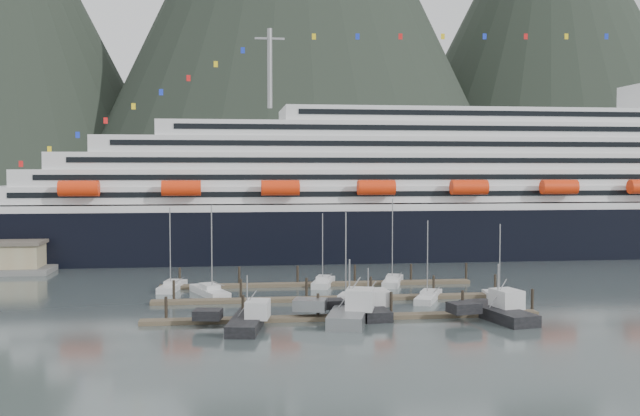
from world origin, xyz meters
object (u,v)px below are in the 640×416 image
Objects in this scene: sailboat_d at (428,297)px; trawler_d at (497,311)px; sailboat_f at (323,283)px; sailboat_h at (498,297)px; trawler_c at (367,307)px; sailboat_g at (393,282)px; trawler_a at (246,320)px; sailboat_e at (172,287)px; sailboat_b at (210,292)px; trawler_b at (348,312)px; cruise_ship at (460,197)px; sailboat_c at (347,302)px.

sailboat_d is 14.33m from trawler_d.
sailboat_h is (22.10, -15.66, -0.01)m from sailboat_f.
sailboat_f reaches higher than trawler_c.
trawler_a is (-23.56, -29.11, 0.44)m from sailboat_g.
sailboat_e is 33.81m from sailboat_g.
sailboat_b is at bearing 100.56° from sailboat_d.
sailboat_d is 0.83× the size of sailboat_g.
cruise_ship is at bearing -12.42° from trawler_b.
sailboat_g is (10.91, -0.10, 0.01)m from sailboat_f.
sailboat_e is 1.16× the size of sailboat_h.
trawler_d is (40.26, -26.96, 0.52)m from sailboat_e.
sailboat_c is 28.65m from sailboat_e.
trawler_a is at bearing 172.54° from sailboat_f.
sailboat_b is 1.03× the size of trawler_b.
sailboat_e is at bearing 109.99° from sailboat_g.
trawler_d is (34.61, -21.29, 0.50)m from sailboat_b.
trawler_b is at bearing 175.30° from sailboat_g.
sailboat_f is 0.92× the size of trawler_d.
sailboat_f is (-34.12, -38.86, -11.63)m from cruise_ship.
sailboat_d is 0.98× the size of sailboat_f.
trawler_d is (14.88, -5.09, 0.10)m from trawler_c.
cruise_ship is 53.01m from sailboat_f.
trawler_a is at bearing 109.69° from trawler_c.
sailboat_g reaches higher than trawler_d.
trawler_a is 12.33m from trawler_b.
sailboat_c is 0.98× the size of trawler_b.
sailboat_d is (-21.46, -53.34, -11.65)m from cruise_ship.
sailboat_b is at bearing 47.70° from trawler_c.
sailboat_c is at bearing -112.11° from sailboat_e.
sailboat_d is 0.87× the size of trawler_b.
sailboat_b is 30.90m from sailboat_d.
trawler_c is (-19.61, -7.25, 0.43)m from sailboat_h.
trawler_c is (-8.43, -22.81, 0.41)m from sailboat_g.
sailboat_g is 1.12× the size of trawler_c.
cruise_ship is 46.82m from sailboat_g.
sailboat_c is at bearing 6.77° from trawler_b.
sailboat_h is 0.88× the size of trawler_c.
trawler_d is (17.37, -28.00, 0.51)m from sailboat_f.
cruise_ship reaches higher than sailboat_b.
trawler_b is 1.05× the size of trawler_c.
sailboat_c is at bearing -120.73° from cruise_ship.
sailboat_d is at bearing -111.91° from cruise_ship.
trawler_c is (3.02, 4.02, -0.17)m from trawler_b.
sailboat_h is 20.91m from trawler_c.
sailboat_f is (22.89, 1.04, 0.00)m from sailboat_e.
sailboat_g is at bearing -8.85° from sailboat_c.
trawler_a is 16.39m from trawler_c.
trawler_a is (-13.64, -12.35, 0.44)m from sailboat_c.
trawler_d reaches higher than trawler_c.
trawler_b is at bearing -160.75° from sailboat_b.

